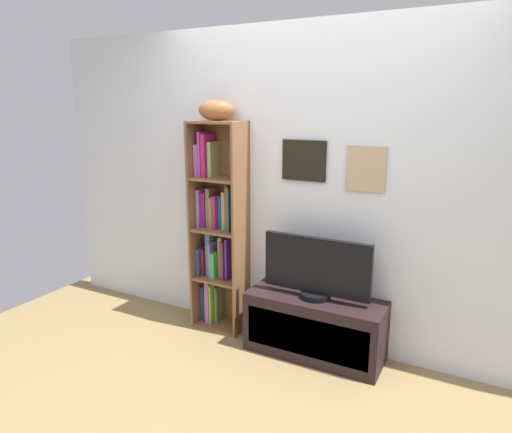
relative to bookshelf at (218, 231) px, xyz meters
The scene contains 6 objects.
ground 1.51m from the bookshelf, 52.60° to the right, with size 5.20×5.20×0.04m, color olive.
back_wall 0.86m from the bookshelf, ahead, with size 4.80×0.08×2.39m.
bookshelf is the anchor object (origin of this frame).
football 0.96m from the bookshelf, 44.73° to the right, with size 0.27×0.16×0.16m, color brown.
tv_stand 1.07m from the bookshelf, ahead, with size 1.01×0.38×0.46m.
television 0.90m from the bookshelf, ahead, with size 0.79×0.22×0.45m.
Camera 1 is at (1.18, -2.00, 1.81)m, focal length 32.00 mm.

